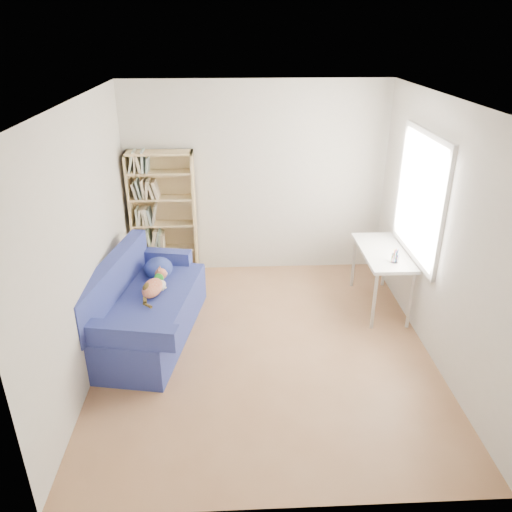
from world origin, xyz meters
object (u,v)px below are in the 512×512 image
Objects in this scene: bookshelf at (164,220)px; desk at (383,257)px; pen_cup at (395,257)px; sofa at (144,308)px.

bookshelf reaches higher than desk.
bookshelf is 10.80× the size of pen_cup.
desk is at bearing 20.90° from sofa.
bookshelf is (0.08, 1.53, 0.46)m from sofa.
pen_cup reaches higher than desk.
sofa reaches higher than desk.
sofa is at bearing -169.45° from desk.
sofa is 2.88m from pen_cup.
bookshelf is 3.06m from pen_cup.
desk is at bearing -20.34° from bookshelf.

